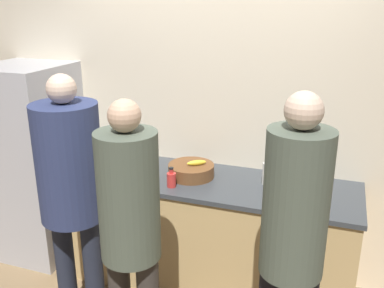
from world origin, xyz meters
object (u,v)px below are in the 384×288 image
utensil_crock (141,155)px  bottle_green (283,189)px  refrigerator (34,162)px  person_center (130,225)px  fruit_bowl (191,170)px  person_left (71,182)px  bottle_clear (266,172)px  cup_white (113,148)px  person_right (293,237)px  bottle_red (171,179)px

utensil_crock → bottle_green: 1.26m
refrigerator → bottle_green: size_ratio=6.98×
person_center → bottle_green: bearing=47.9°
refrigerator → fruit_bowl: (1.46, 0.02, 0.11)m
person_left → utensil_crock: 0.92m
refrigerator → bottle_clear: size_ratio=7.26×
bottle_clear → cup_white: (-1.39, 0.22, -0.05)m
refrigerator → utensil_crock: size_ratio=5.94×
person_right → cup_white: bearing=145.3°
bottle_green → person_center: bearing=-132.1°
fruit_bowl → utensil_crock: utensil_crock is taller
refrigerator → bottle_green: refrigerator is taller
person_left → person_center: (0.54, -0.23, -0.08)m
person_right → cup_white: size_ratio=20.82×
person_right → utensil_crock: (-1.36, 1.05, -0.10)m
refrigerator → utensil_crock: bearing=9.9°
utensil_crock → bottle_red: bearing=-41.2°
person_right → cup_white: person_right is taller
person_right → bottle_green: bearing=101.8°
fruit_bowl → refrigerator: bearing=-179.2°
person_right → bottle_green: 0.72m
person_center → bottle_clear: size_ratio=7.43×
person_left → person_center: size_ratio=1.03×
utensil_crock → person_right: bearing=-37.7°
refrigerator → bottle_red: (1.39, -0.20, 0.12)m
cup_white → utensil_crock: bearing=-20.3°
refrigerator → person_right: size_ratio=0.93×
person_right → fruit_bowl: bearing=133.7°
person_left → bottle_red: bearing=49.2°
person_right → bottle_green: person_right is taller
person_left → fruit_bowl: size_ratio=5.11×
refrigerator → person_right: bearing=-20.8°
cup_white → bottle_red: bearing=-33.2°
cup_white → person_right: bearing=-34.7°
person_right → fruit_bowl: size_ratio=5.17×
fruit_bowl → person_right: bearing=-46.3°
person_right → cup_white: 2.06m
bottle_green → person_right: bearing=-78.2°
refrigerator → cup_white: size_ratio=19.43×
person_center → fruit_bowl: size_ratio=4.94×
cup_white → bottle_clear: bearing=-9.0°
cup_white → bottle_green: bearing=-16.8°
utensil_crock → bottle_green: bearing=-15.9°
person_center → refrigerator: bearing=146.2°
bottle_green → fruit_bowl: bearing=164.6°
refrigerator → person_left: 1.21m
refrigerator → person_left: bearing=-38.9°
utensil_crock → bottle_clear: 1.06m
refrigerator → bottle_green: 2.19m
person_left → bottle_green: bearing=24.3°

